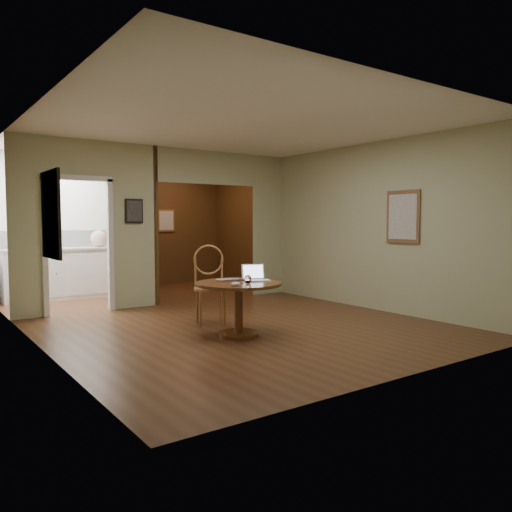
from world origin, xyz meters
TOP-DOWN VIEW (x-y plane):
  - floor at (0.00, 0.00)m, footprint 5.00×5.00m
  - room_shell at (-0.47, 3.10)m, footprint 5.20×7.50m
  - dining_table at (-0.33, -0.22)m, footprint 1.08×1.08m
  - chair at (-0.24, 0.64)m, footprint 0.61×0.61m
  - open_laptop at (-0.05, -0.20)m, footprint 0.35×0.35m
  - closed_laptop at (-0.33, -0.06)m, footprint 0.34×0.23m
  - mouse at (-0.56, -0.50)m, footprint 0.13×0.09m
  - wine_glass at (-0.30, -0.38)m, footprint 0.09×0.09m
  - pen at (-0.36, -0.35)m, footprint 0.12×0.08m
  - kitchen_cabinet at (-1.35, 4.20)m, footprint 2.06×0.60m
  - grocery_bag at (-0.63, 4.20)m, footprint 0.34×0.29m

SIDE VIEW (x-z plane):
  - floor at x=0.00m, z-range 0.00..0.00m
  - kitchen_cabinet at x=-1.35m, z-range 0.00..0.94m
  - dining_table at x=-0.33m, z-range 0.16..0.84m
  - chair at x=-0.24m, z-range 0.06..1.16m
  - pen at x=-0.36m, z-range 0.67..0.68m
  - closed_laptop at x=-0.33m, z-range 0.67..0.70m
  - mouse at x=-0.56m, z-range 0.67..0.72m
  - wine_glass at x=-0.30m, z-range 0.67..0.78m
  - open_laptop at x=-0.05m, z-range 0.63..0.84m
  - grocery_bag at x=-0.63m, z-range 0.94..1.26m
  - room_shell at x=-0.47m, z-range -1.21..3.79m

